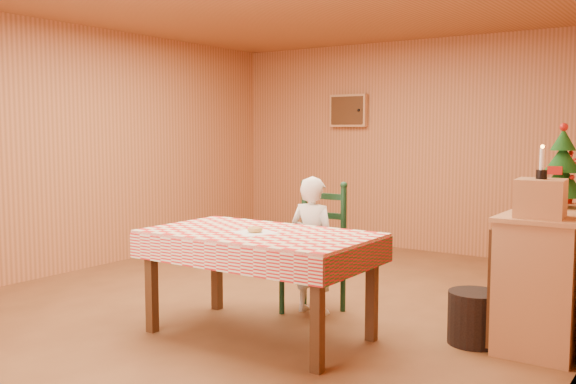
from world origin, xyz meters
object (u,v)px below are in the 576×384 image
object	(u,v)px
shelf_unit	(549,275)
seated_child	(313,245)
crate	(541,198)
christmas_tree	(562,169)
storage_bin	(475,318)
dining_table	(259,243)
ladder_chair	(316,251)

from	to	relation	value
shelf_unit	seated_child	bearing A→B (deg)	-167.63
seated_child	crate	world-z (taller)	crate
seated_child	shelf_unit	xyz separation A→B (m)	(1.75, 0.38, -0.10)
shelf_unit	christmas_tree	xyz separation A→B (m)	(0.01, 0.25, 0.74)
seated_child	christmas_tree	size ratio (longest dim) A/B	1.81
shelf_unit	storage_bin	size ratio (longest dim) A/B	3.34
dining_table	christmas_tree	xyz separation A→B (m)	(1.76, 1.36, 0.52)
shelf_unit	storage_bin	distance (m)	0.63
dining_table	seated_child	bearing A→B (deg)	90.00
ladder_chair	crate	distance (m)	1.85
seated_child	storage_bin	distance (m)	1.40
storage_bin	shelf_unit	bearing A→B (deg)	45.04
ladder_chair	seated_child	world-z (taller)	seated_child
ladder_chair	seated_child	size ratio (longest dim) A/B	0.96
storage_bin	ladder_chair	bearing A→B (deg)	176.85
christmas_tree	storage_bin	xyz separation A→B (m)	(-0.41, -0.65, -1.03)
seated_child	shelf_unit	bearing A→B (deg)	-167.63
seated_child	crate	distance (m)	1.83
dining_table	christmas_tree	size ratio (longest dim) A/B	2.67
shelf_unit	crate	bearing A→B (deg)	-88.77
christmas_tree	storage_bin	distance (m)	1.28
seated_child	dining_table	bearing A→B (deg)	90.00
dining_table	crate	xyz separation A→B (m)	(1.76, 0.71, 0.37)
dining_table	storage_bin	bearing A→B (deg)	27.80
dining_table	storage_bin	xyz separation A→B (m)	(1.35, 0.71, -0.50)
seated_child	christmas_tree	xyz separation A→B (m)	(1.76, 0.63, 0.65)
dining_table	shelf_unit	bearing A→B (deg)	32.45
christmas_tree	storage_bin	bearing A→B (deg)	-122.17
dining_table	shelf_unit	distance (m)	2.09
crate	dining_table	bearing A→B (deg)	-157.92
dining_table	christmas_tree	distance (m)	2.29
dining_table	christmas_tree	world-z (taller)	christmas_tree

